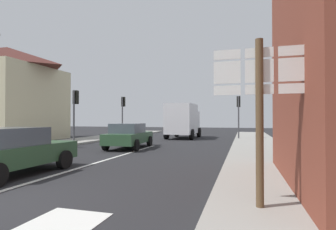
# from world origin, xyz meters

# --- Properties ---
(ground_plane) EXTENTS (80.00, 80.00, 0.00)m
(ground_plane) POSITION_xyz_m (0.00, 10.00, 0.00)
(ground_plane) COLOR #232326
(sidewalk_right) EXTENTS (3.09, 44.00, 0.14)m
(sidewalk_right) POSITION_xyz_m (6.45, 8.00, 0.07)
(sidewalk_right) COLOR gray
(sidewalk_right) RESTS_ON ground
(sidewalk_left) EXTENTS (3.09, 44.00, 0.14)m
(sidewalk_left) POSITION_xyz_m (-6.45, 8.00, 0.07)
(sidewalk_left) COLOR gray
(sidewalk_left) RESTS_ON ground
(lane_centre_stripe) EXTENTS (0.16, 12.00, 0.01)m
(lane_centre_stripe) POSITION_xyz_m (0.00, 6.00, 0.01)
(lane_centre_stripe) COLOR silver
(lane_centre_stripe) RESTS_ON ground
(clapboard_house_left) EXTENTS (7.58, 8.28, 7.65)m
(clapboard_house_left) POSITION_xyz_m (-13.10, 13.10, 3.86)
(clapboard_house_left) COLOR beige
(clapboard_house_left) RESTS_ON ground
(sedan_near) EXTENTS (1.97, 4.20, 1.47)m
(sedan_near) POSITION_xyz_m (-1.29, 2.22, 0.76)
(sedan_near) COLOR #2D5133
(sedan_near) RESTS_ON ground
(sedan_far) EXTENTS (2.21, 4.32, 1.47)m
(sedan_far) POSITION_xyz_m (-0.94, 10.23, 0.76)
(sedan_far) COLOR #2D5133
(sedan_far) RESTS_ON ground
(delivery_truck) EXTENTS (2.56, 5.04, 3.05)m
(delivery_truck) POSITION_xyz_m (0.37, 19.07, 1.65)
(delivery_truck) COLOR silver
(delivery_truck) RESTS_ON ground
(route_sign_post) EXTENTS (1.66, 0.14, 3.20)m
(route_sign_post) POSITION_xyz_m (5.87, 0.81, 2.00)
(route_sign_post) COLOR brown
(route_sign_post) RESTS_ON ground
(traffic_light_far_left) EXTENTS (0.30, 0.49, 3.80)m
(traffic_light_far_left) POSITION_xyz_m (-5.21, 18.42, 2.81)
(traffic_light_far_left) COLOR #47474C
(traffic_light_far_left) RESTS_ON ground
(traffic_light_far_right) EXTENTS (0.30, 0.49, 3.64)m
(traffic_light_far_right) POSITION_xyz_m (5.21, 18.69, 2.70)
(traffic_light_far_right) COLOR #47474C
(traffic_light_far_right) RESTS_ON ground
(traffic_light_near_left) EXTENTS (0.30, 0.49, 3.64)m
(traffic_light_near_left) POSITION_xyz_m (-5.21, 11.08, 2.69)
(traffic_light_near_left) COLOR #47474C
(traffic_light_near_left) RESTS_ON ground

